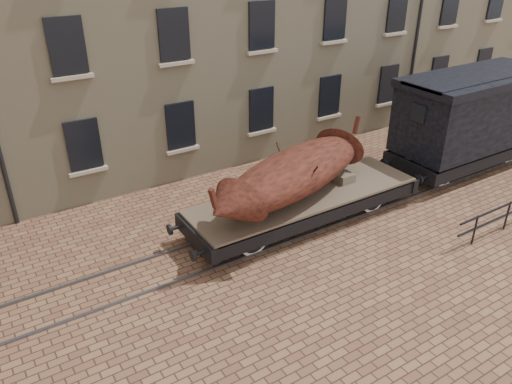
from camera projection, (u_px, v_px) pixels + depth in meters
ground at (316, 217)px, 16.63m from camera, size 90.00×90.00×0.00m
rail_track at (316, 216)px, 16.61m from camera, size 30.00×1.52×0.06m
flatcar_wagon at (304, 200)px, 15.99m from camera, size 8.75×2.37×1.32m
iron_boat at (296, 172)px, 15.30m from camera, size 7.27×3.85×1.73m
goods_van at (474, 110)px, 19.07m from camera, size 7.37×2.69×3.81m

